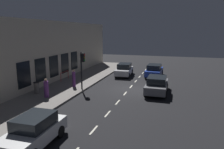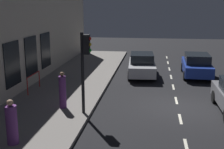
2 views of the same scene
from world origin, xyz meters
name	(u,v)px [view 1 (image 1 of 2)]	position (x,y,z in m)	size (l,w,h in m)	color
ground_plane	(129,89)	(0.00, 0.00, 0.00)	(60.00, 60.00, 0.00)	black
sidewalk	(73,84)	(6.25, 0.00, 0.07)	(4.50, 32.00, 0.15)	gray
building_facade	(51,53)	(8.80, 0.00, 3.40)	(0.65, 32.00, 6.81)	beige
lane_centre_line	(131,87)	(0.00, -1.00, 0.00)	(0.12, 27.20, 0.01)	beige
traffic_light	(82,64)	(4.19, 1.82, 2.65)	(0.48, 0.32, 3.62)	black
parked_car_0	(157,85)	(-2.77, 0.53, 0.79)	(1.95, 4.43, 1.58)	slate
parked_car_1	(154,71)	(-1.75, -6.74, 0.79)	(2.00, 4.42, 1.58)	#1E389E
parked_car_2	(124,70)	(2.04, -6.23, 0.79)	(2.06, 4.30, 1.58)	#B7B7BC
parked_car_3	(34,131)	(2.22, 11.89, 0.79)	(1.89, 3.90, 1.58)	silver
pedestrian_0	(74,79)	(5.42, 1.32, 0.96)	(0.47, 0.47, 1.74)	#5B2D70
pedestrian_1	(46,89)	(6.05, 5.14, 0.89)	(0.52, 0.52, 1.62)	#5B2D70
trash_bin	(37,88)	(7.62, 4.35, 0.67)	(0.49, 0.49, 1.03)	slate
red_railing	(65,74)	(7.88, -1.16, 0.85)	(0.05, 1.73, 0.97)	red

